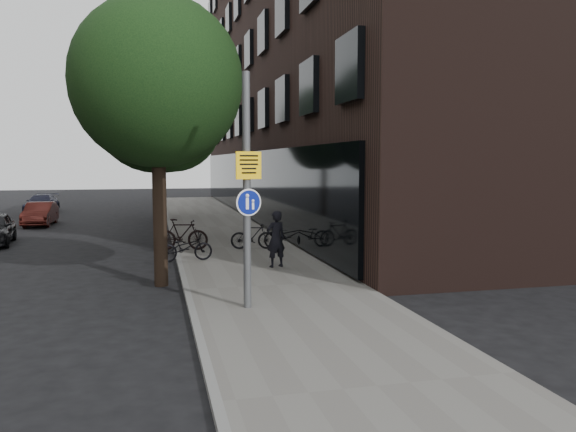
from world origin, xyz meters
name	(u,v)px	position (x,y,z in m)	size (l,w,h in m)	color
ground	(300,327)	(0.00, 0.00, 0.00)	(120.00, 120.00, 0.00)	black
sidewalk	(238,248)	(0.25, 10.00, 0.06)	(4.50, 60.00, 0.12)	#64625D
curb_edge	(176,250)	(-2.00, 10.00, 0.07)	(0.15, 60.00, 0.13)	slate
building_right_dark_brick	(344,65)	(8.50, 22.00, 9.00)	(12.00, 40.00, 18.00)	black
street_tree_near	(160,90)	(-2.53, 4.64, 5.11)	(4.40, 4.40, 7.50)	black
street_tree_mid	(157,116)	(-2.53, 13.14, 5.11)	(5.00, 5.00, 7.80)	black
street_tree_far	(156,129)	(-2.53, 22.14, 5.11)	(5.00, 5.00, 7.80)	black
signpost	(247,190)	(-0.82, 1.33, 2.65)	(0.57, 0.19, 5.02)	#595B5E
pedestrian	(276,239)	(0.77, 5.75, 0.97)	(0.62, 0.41, 1.69)	black
parked_bike_facade_near	(289,235)	(2.00, 9.16, 0.60)	(0.63, 1.82, 0.96)	black
parked_bike_facade_far	(253,236)	(0.70, 9.36, 0.60)	(0.45, 1.60, 0.96)	black
parked_bike_curb_near	(186,247)	(-1.80, 7.39, 0.57)	(0.59, 1.70, 0.89)	black
parked_bike_curb_far	(182,234)	(-1.80, 9.73, 0.68)	(0.53, 1.86, 1.12)	black
parked_car_mid	(40,214)	(-8.45, 20.45, 0.59)	(1.26, 3.60, 1.19)	#581E19
parked_car_far	(42,203)	(-9.78, 28.35, 0.59)	(1.65, 4.05, 1.18)	#1C1E33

